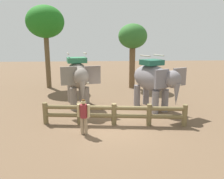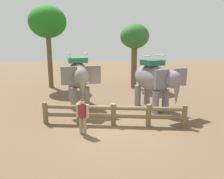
{
  "view_description": "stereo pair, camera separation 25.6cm",
  "coord_description": "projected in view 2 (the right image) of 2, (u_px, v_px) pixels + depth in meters",
  "views": [
    {
      "loc": [
        -0.76,
        -10.12,
        4.09
      ],
      "look_at": [
        0.0,
        1.55,
        1.4
      ],
      "focal_mm": 36.41,
      "sensor_mm": 36.0,
      "label": 1
    },
    {
      "loc": [
        -0.5,
        -10.13,
        4.09
      ],
      "look_at": [
        0.0,
        1.55,
        1.4
      ],
      "focal_mm": 36.41,
      "sensor_mm": 36.0,
      "label": 2
    }
  ],
  "objects": [
    {
      "name": "tree_back_center",
      "position": [
        48.0,
        23.0,
        17.9
      ],
      "size": [
        2.96,
        2.96,
        6.55
      ],
      "color": "brown",
      "rests_on": "ground"
    },
    {
      "name": "elephant_center",
      "position": [
        154.0,
        80.0,
        12.79
      ],
      "size": [
        2.83,
        3.69,
        3.13
      ],
      "color": "gray",
      "rests_on": "ground"
    },
    {
      "name": "tourist_woman_in_black",
      "position": [
        82.0,
        114.0,
        9.67
      ],
      "size": [
        0.55,
        0.36,
        1.57
      ],
      "color": "tan",
      "rests_on": "ground"
    },
    {
      "name": "log_fence",
      "position": [
        113.0,
        113.0,
        10.75
      ],
      "size": [
        6.82,
        1.0,
        1.05
      ],
      "color": "brown",
      "rests_on": "ground"
    },
    {
      "name": "ground_plane",
      "position": [
        113.0,
        125.0,
        10.8
      ],
      "size": [
        60.0,
        60.0,
        0.0
      ],
      "primitive_type": "plane",
      "color": "brown"
    },
    {
      "name": "tree_far_left",
      "position": [
        135.0,
        38.0,
        17.97
      ],
      "size": [
        2.29,
        2.29,
        5.16
      ],
      "color": "brown",
      "rests_on": "ground"
    },
    {
      "name": "elephant_near_left",
      "position": [
        78.0,
        77.0,
        13.48
      ],
      "size": [
        2.33,
        3.82,
        3.21
      ],
      "color": "slate",
      "rests_on": "ground"
    }
  ]
}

